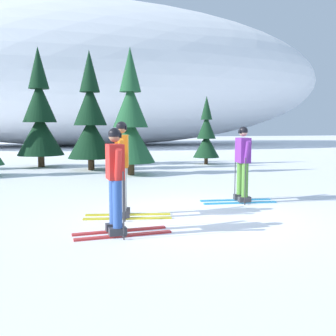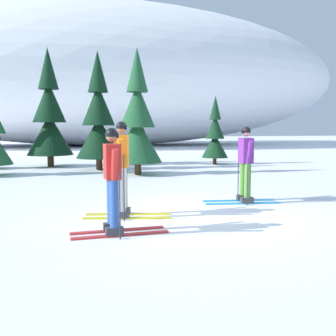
{
  "view_description": "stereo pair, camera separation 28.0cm",
  "coord_description": "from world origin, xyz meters",
  "px_view_note": "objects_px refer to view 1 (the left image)",
  "views": [
    {
      "loc": [
        -2.71,
        -7.1,
        1.75
      ],
      "look_at": [
        -0.67,
        0.18,
        0.95
      ],
      "focal_mm": 41.88,
      "sensor_mm": 36.0,
      "label": 1
    },
    {
      "loc": [
        -2.44,
        -7.17,
        1.75
      ],
      "look_at": [
        -0.67,
        0.18,
        0.95
      ],
      "focal_mm": 41.88,
      "sensor_mm": 36.0,
      "label": 2
    }
  ],
  "objects_px": {
    "pine_tree_center_right": "(131,122)",
    "pine_tree_far_right": "(206,136)",
    "skier_red_jacket": "(116,180)",
    "pine_tree_right": "(128,133)",
    "skier_orange_jacket": "(122,167)",
    "pine_tree_center_left": "(40,117)",
    "skier_purple_jacket": "(242,163)",
    "pine_tree_center": "(90,120)"
  },
  "relations": [
    {
      "from": "pine_tree_right",
      "to": "pine_tree_center_right",
      "type": "bearing_deg",
      "value": -98.7
    },
    {
      "from": "pine_tree_right",
      "to": "pine_tree_far_right",
      "type": "height_order",
      "value": "pine_tree_right"
    },
    {
      "from": "skier_red_jacket",
      "to": "skier_purple_jacket",
      "type": "bearing_deg",
      "value": 31.7
    },
    {
      "from": "pine_tree_center_left",
      "to": "pine_tree_center_right",
      "type": "bearing_deg",
      "value": -49.45
    },
    {
      "from": "pine_tree_center_left",
      "to": "pine_tree_right",
      "type": "distance_m",
      "value": 4.07
    },
    {
      "from": "skier_purple_jacket",
      "to": "skier_red_jacket",
      "type": "height_order",
      "value": "skier_purple_jacket"
    },
    {
      "from": "skier_orange_jacket",
      "to": "pine_tree_center_right",
      "type": "distance_m",
      "value": 6.82
    },
    {
      "from": "skier_red_jacket",
      "to": "pine_tree_far_right",
      "type": "distance_m",
      "value": 12.35
    },
    {
      "from": "skier_purple_jacket",
      "to": "pine_tree_center",
      "type": "bearing_deg",
      "value": 109.69
    },
    {
      "from": "pine_tree_center_left",
      "to": "pine_tree_center_right",
      "type": "height_order",
      "value": "pine_tree_center_left"
    },
    {
      "from": "skier_orange_jacket",
      "to": "pine_tree_center_left",
      "type": "height_order",
      "value": "pine_tree_center_left"
    },
    {
      "from": "pine_tree_center_left",
      "to": "pine_tree_far_right",
      "type": "bearing_deg",
      "value": -5.66
    },
    {
      "from": "skier_red_jacket",
      "to": "pine_tree_center_left",
      "type": "relative_size",
      "value": 0.34
    },
    {
      "from": "pine_tree_center_right",
      "to": "skier_red_jacket",
      "type": "bearing_deg",
      "value": -102.0
    },
    {
      "from": "pine_tree_center_right",
      "to": "pine_tree_far_right",
      "type": "xyz_separation_m",
      "value": [
        4.12,
        3.09,
        -0.59
      ]
    },
    {
      "from": "pine_tree_right",
      "to": "pine_tree_far_right",
      "type": "bearing_deg",
      "value": -21.69
    },
    {
      "from": "skier_red_jacket",
      "to": "pine_tree_far_right",
      "type": "height_order",
      "value": "pine_tree_far_right"
    },
    {
      "from": "pine_tree_center_right",
      "to": "pine_tree_far_right",
      "type": "bearing_deg",
      "value": 36.85
    },
    {
      "from": "skier_purple_jacket",
      "to": "pine_tree_right",
      "type": "relative_size",
      "value": 0.51
    },
    {
      "from": "skier_orange_jacket",
      "to": "pine_tree_far_right",
      "type": "relative_size",
      "value": 0.58
    },
    {
      "from": "skier_purple_jacket",
      "to": "pine_tree_far_right",
      "type": "bearing_deg",
      "value": 73.96
    },
    {
      "from": "pine_tree_center_right",
      "to": "skier_orange_jacket",
      "type": "bearing_deg",
      "value": -101.61
    },
    {
      "from": "skier_orange_jacket",
      "to": "pine_tree_center",
      "type": "xyz_separation_m",
      "value": [
        0.1,
        8.69,
        1.02
      ]
    },
    {
      "from": "pine_tree_center_left",
      "to": "pine_tree_center",
      "type": "xyz_separation_m",
      "value": [
        2.01,
        -1.75,
        -0.15
      ]
    },
    {
      "from": "pine_tree_center_left",
      "to": "pine_tree_far_right",
      "type": "relative_size",
      "value": 1.62
    },
    {
      "from": "skier_purple_jacket",
      "to": "pine_tree_center_left",
      "type": "relative_size",
      "value": 0.34
    },
    {
      "from": "pine_tree_center_left",
      "to": "skier_orange_jacket",
      "type": "bearing_deg",
      "value": -79.63
    },
    {
      "from": "pine_tree_center",
      "to": "skier_orange_jacket",
      "type": "bearing_deg",
      "value": -90.64
    },
    {
      "from": "skier_orange_jacket",
      "to": "pine_tree_center_right",
      "type": "bearing_deg",
      "value": 78.39
    },
    {
      "from": "skier_purple_jacket",
      "to": "pine_tree_far_right",
      "type": "distance_m",
      "value": 9.28
    },
    {
      "from": "skier_purple_jacket",
      "to": "pine_tree_center_right",
      "type": "distance_m",
      "value": 6.11
    },
    {
      "from": "skier_red_jacket",
      "to": "pine_tree_center",
      "type": "height_order",
      "value": "pine_tree_center"
    },
    {
      "from": "skier_orange_jacket",
      "to": "pine_tree_center_left",
      "type": "xyz_separation_m",
      "value": [
        -1.91,
        10.44,
        1.17
      ]
    },
    {
      "from": "skier_red_jacket",
      "to": "pine_tree_center",
      "type": "xyz_separation_m",
      "value": [
        0.4,
        9.88,
        1.1
      ]
    },
    {
      "from": "pine_tree_center_right",
      "to": "pine_tree_far_right",
      "type": "height_order",
      "value": "pine_tree_center_right"
    },
    {
      "from": "skier_red_jacket",
      "to": "pine_tree_center_right",
      "type": "relative_size",
      "value": 0.38
    },
    {
      "from": "pine_tree_far_right",
      "to": "pine_tree_right",
      "type": "bearing_deg",
      "value": 158.31
    },
    {
      "from": "skier_purple_jacket",
      "to": "pine_tree_center",
      "type": "distance_m",
      "value": 8.45
    },
    {
      "from": "skier_orange_jacket",
      "to": "skier_purple_jacket",
      "type": "bearing_deg",
      "value": 15.33
    },
    {
      "from": "skier_red_jacket",
      "to": "pine_tree_right",
      "type": "bearing_deg",
      "value": 79.19
    },
    {
      "from": "skier_purple_jacket",
      "to": "pine_tree_center",
      "type": "xyz_separation_m",
      "value": [
        -2.82,
        7.89,
        1.08
      ]
    },
    {
      "from": "pine_tree_right",
      "to": "pine_tree_far_right",
      "type": "relative_size",
      "value": 1.08
    }
  ]
}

